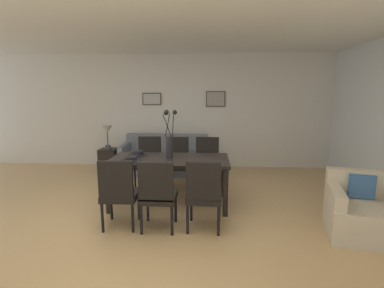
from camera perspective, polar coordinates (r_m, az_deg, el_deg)
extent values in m
plane|color=tan|center=(4.00, -9.58, -15.69)|extent=(9.00, 9.00, 0.00)
cube|color=silver|center=(6.82, -3.71, 6.49)|extent=(9.00, 0.10, 2.60)
cube|color=white|center=(4.09, -9.40, 22.82)|extent=(9.00, 7.20, 0.08)
cube|color=black|center=(4.44, -4.45, -3.13)|extent=(1.80, 0.89, 0.05)
cube|color=black|center=(4.87, 6.14, -6.46)|extent=(0.07, 0.07, 0.69)
cube|color=black|center=(5.08, -13.26, -5.99)|extent=(0.07, 0.07, 0.69)
cube|color=black|center=(4.14, 6.61, -9.51)|extent=(0.07, 0.07, 0.69)
cube|color=black|center=(4.38, -16.17, -8.74)|extent=(0.07, 0.07, 0.69)
cube|color=black|center=(3.92, -13.86, -9.74)|extent=(0.46, 0.46, 0.08)
cube|color=black|center=(3.66, -14.78, -6.90)|extent=(0.42, 0.08, 0.48)
cylinder|color=black|center=(4.13, -10.44, -11.96)|extent=(0.04, 0.04, 0.38)
cylinder|color=black|center=(4.22, -15.61, -11.69)|extent=(0.04, 0.04, 0.38)
cylinder|color=black|center=(3.79, -11.58, -14.10)|extent=(0.04, 0.04, 0.38)
cylinder|color=black|center=(3.89, -17.22, -13.72)|extent=(0.04, 0.04, 0.38)
cube|color=black|center=(5.37, -8.69, -4.13)|extent=(0.45, 0.45, 0.08)
cube|color=black|center=(5.49, -8.29, -1.02)|extent=(0.42, 0.07, 0.48)
cylinder|color=black|center=(5.30, -11.12, -6.97)|extent=(0.04, 0.04, 0.38)
cylinder|color=black|center=(5.21, -7.08, -7.16)|extent=(0.04, 0.04, 0.38)
cylinder|color=black|center=(5.65, -10.05, -5.86)|extent=(0.04, 0.04, 0.38)
cylinder|color=black|center=(5.56, -6.25, -6.01)|extent=(0.04, 0.04, 0.38)
cube|color=black|center=(3.77, -6.54, -10.30)|extent=(0.44, 0.44, 0.08)
cube|color=black|center=(3.51, -7.17, -7.40)|extent=(0.42, 0.06, 0.48)
cylinder|color=black|center=(4.00, -3.25, -12.54)|extent=(0.04, 0.04, 0.38)
cylinder|color=black|center=(4.06, -8.71, -12.30)|extent=(0.04, 0.04, 0.38)
cylinder|color=black|center=(3.66, -3.96, -14.83)|extent=(0.04, 0.04, 0.38)
cylinder|color=black|center=(3.72, -9.96, -14.50)|extent=(0.04, 0.04, 0.38)
cube|color=black|center=(5.27, -3.03, -4.28)|extent=(0.46, 0.46, 0.08)
cube|color=black|center=(5.40, -2.90, -1.11)|extent=(0.42, 0.07, 0.48)
cylinder|color=black|center=(5.17, -5.29, -7.25)|extent=(0.04, 0.04, 0.38)
cylinder|color=black|center=(5.14, -1.05, -7.31)|extent=(0.04, 0.04, 0.38)
cylinder|color=black|center=(5.53, -4.83, -6.08)|extent=(0.04, 0.04, 0.38)
cylinder|color=black|center=(5.50, -0.87, -6.13)|extent=(0.04, 0.04, 0.38)
cube|color=black|center=(3.75, 2.43, -10.35)|extent=(0.46, 0.46, 0.08)
cube|color=black|center=(3.49, 2.22, -7.44)|extent=(0.42, 0.08, 0.48)
cylinder|color=black|center=(4.01, 5.40, -12.56)|extent=(0.04, 0.04, 0.38)
cylinder|color=black|center=(4.03, -0.14, -12.37)|extent=(0.04, 0.04, 0.38)
cylinder|color=black|center=(3.66, 5.24, -14.85)|extent=(0.04, 0.04, 0.38)
cylinder|color=black|center=(3.68, -0.88, -14.62)|extent=(0.04, 0.04, 0.38)
cube|color=black|center=(5.24, 2.85, -4.38)|extent=(0.47, 0.47, 0.08)
cube|color=black|center=(5.36, 3.04, -1.18)|extent=(0.42, 0.09, 0.48)
cylinder|color=black|center=(5.14, 0.52, -7.33)|extent=(0.04, 0.04, 0.38)
cylinder|color=black|center=(5.11, 4.79, -7.47)|extent=(0.04, 0.04, 0.38)
cylinder|color=black|center=(5.50, 1.01, -6.15)|extent=(0.04, 0.04, 0.38)
cylinder|color=black|center=(5.47, 4.99, -6.27)|extent=(0.04, 0.04, 0.38)
cylinder|color=#232326|center=(4.40, -4.49, -0.66)|extent=(0.11, 0.11, 0.34)
cylinder|color=black|center=(4.36, -3.77, 3.64)|extent=(0.05, 0.12, 0.37)
sphere|color=black|center=(4.35, -3.41, 6.27)|extent=(0.07, 0.07, 0.07)
cylinder|color=black|center=(4.41, -4.84, 3.69)|extent=(0.08, 0.05, 0.38)
sphere|color=black|center=(4.42, -5.03, 6.31)|extent=(0.07, 0.07, 0.07)
cylinder|color=black|center=(4.30, -4.90, 3.52)|extent=(0.15, 0.06, 0.36)
sphere|color=black|center=(4.25, -5.12, 6.16)|extent=(0.07, 0.07, 0.07)
cylinder|color=black|center=(4.35, -11.89, -3.22)|extent=(0.32, 0.32, 0.01)
cylinder|color=black|center=(4.35, -11.91, -2.80)|extent=(0.17, 0.17, 0.06)
cylinder|color=black|center=(4.34, -11.92, -2.60)|extent=(0.13, 0.13, 0.04)
cylinder|color=black|center=(4.73, -10.61, -2.11)|extent=(0.32, 0.32, 0.01)
cylinder|color=black|center=(4.72, -10.63, -1.72)|extent=(0.17, 0.17, 0.06)
cylinder|color=black|center=(4.72, -10.63, -1.54)|extent=(0.13, 0.13, 0.04)
cube|color=slate|center=(6.36, -5.25, -3.73)|extent=(1.86, 0.84, 0.42)
cube|color=slate|center=(6.61, -4.86, 0.34)|extent=(1.86, 0.16, 0.38)
cube|color=slate|center=(6.22, 2.72, -1.10)|extent=(0.10, 0.84, 0.20)
cube|color=slate|center=(6.49, -12.98, -0.88)|extent=(0.10, 0.84, 0.20)
cube|color=black|center=(6.61, -16.08, -3.12)|extent=(0.36, 0.36, 0.52)
cylinder|color=#4C4C51|center=(6.55, -16.20, -0.57)|extent=(0.12, 0.12, 0.08)
cylinder|color=#4C4C51|center=(6.52, -16.28, 0.98)|extent=(0.02, 0.02, 0.30)
cone|color=beige|center=(6.49, -16.37, 2.73)|extent=(0.22, 0.22, 0.18)
cube|color=beige|center=(4.19, 30.66, -12.79)|extent=(0.96, 0.96, 0.40)
cube|color=beige|center=(4.37, 30.13, -6.64)|extent=(0.82, 0.34, 0.35)
cube|color=beige|center=(4.01, 26.47, -9.03)|extent=(0.29, 0.69, 0.18)
cube|color=#386093|center=(4.28, 30.41, -7.21)|extent=(0.31, 0.15, 0.30)
cube|color=#473828|center=(6.82, -7.92, 8.79)|extent=(0.44, 0.02, 0.28)
cube|color=#B2B2AD|center=(6.80, -7.94, 8.79)|extent=(0.39, 0.01, 0.23)
cube|color=#473828|center=(6.68, 4.67, 8.83)|extent=(0.44, 0.02, 0.36)
cube|color=#9E9389|center=(6.67, 4.68, 8.82)|extent=(0.39, 0.01, 0.31)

